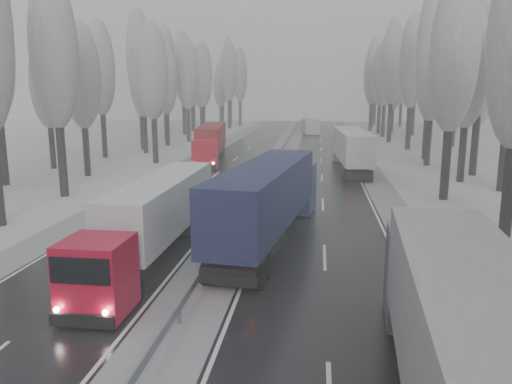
% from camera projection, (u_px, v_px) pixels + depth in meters
% --- Properties ---
extents(carriageway_right, '(7.50, 200.00, 0.03)m').
position_uv_depth(carriageway_right, '(322.00, 189.00, 42.51)').
color(carriageway_right, black).
rests_on(carriageway_right, ground).
extents(carriageway_left, '(7.50, 200.00, 0.03)m').
position_uv_depth(carriageway_left, '(202.00, 186.00, 43.78)').
color(carriageway_left, black).
rests_on(carriageway_left, ground).
extents(median_slush, '(3.00, 200.00, 0.04)m').
position_uv_depth(median_slush, '(261.00, 187.00, 43.14)').
color(median_slush, '#94979B').
rests_on(median_slush, ground).
extents(shoulder_right, '(2.40, 200.00, 0.04)m').
position_uv_depth(shoulder_right, '(381.00, 190.00, 41.92)').
color(shoulder_right, '#94979B').
rests_on(shoulder_right, ground).
extents(shoulder_left, '(2.40, 200.00, 0.04)m').
position_uv_depth(shoulder_left, '(147.00, 185.00, 44.37)').
color(shoulder_left, '#94979B').
rests_on(shoulder_left, ground).
extents(median_guardrail, '(0.12, 200.00, 0.76)m').
position_uv_depth(median_guardrail, '(261.00, 181.00, 43.02)').
color(median_guardrail, slate).
rests_on(median_guardrail, ground).
extents(tree_18, '(3.60, 3.60, 16.58)m').
position_uv_depth(tree_18, '(454.00, 56.00, 36.40)').
color(tree_18, black).
rests_on(tree_18, ground).
extents(tree_19, '(3.60, 3.60, 14.57)m').
position_uv_depth(tree_19, '(511.00, 76.00, 39.88)').
color(tree_19, black).
rests_on(tree_19, ground).
extents(tree_20, '(3.60, 3.60, 15.71)m').
position_uv_depth(tree_20, '(469.00, 69.00, 44.01)').
color(tree_20, black).
rests_on(tree_20, ground).
extents(tree_21, '(3.60, 3.60, 18.62)m').
position_uv_depth(tree_21, '(483.00, 50.00, 47.27)').
color(tree_21, black).
rests_on(tree_21, ground).
extents(tree_22, '(3.60, 3.60, 15.86)m').
position_uv_depth(tree_22, '(433.00, 72.00, 54.25)').
color(tree_22, black).
rests_on(tree_22, ground).
extents(tree_23, '(3.60, 3.60, 13.55)m').
position_uv_depth(tree_23, '(480.00, 86.00, 57.68)').
color(tree_23, black).
rests_on(tree_23, ground).
extents(tree_24, '(3.60, 3.60, 20.49)m').
position_uv_depth(tree_24, '(432.00, 48.00, 58.83)').
color(tree_24, black).
rests_on(tree_24, ground).
extents(tree_25, '(3.60, 3.60, 19.44)m').
position_uv_depth(tree_25, '(482.00, 56.00, 62.02)').
color(tree_25, black).
rests_on(tree_25, ground).
extents(tree_26, '(3.60, 3.60, 18.78)m').
position_uv_depth(tree_26, '(413.00, 63.00, 69.06)').
color(tree_26, black).
rests_on(tree_26, ground).
extents(tree_27, '(3.60, 3.60, 17.62)m').
position_uv_depth(tree_27, '(458.00, 69.00, 72.24)').
color(tree_27, black).
rests_on(tree_27, ground).
extents(tree_28, '(3.60, 3.60, 19.62)m').
position_uv_depth(tree_28, '(393.00, 63.00, 79.49)').
color(tree_28, black).
rests_on(tree_28, ground).
extents(tree_29, '(3.60, 3.60, 18.11)m').
position_uv_depth(tree_29, '(434.00, 70.00, 82.69)').
color(tree_29, black).
rests_on(tree_29, ground).
extents(tree_30, '(3.60, 3.60, 17.86)m').
position_uv_depth(tree_30, '(386.00, 72.00, 89.17)').
color(tree_30, black).
rests_on(tree_30, ground).
extents(tree_31, '(3.60, 3.60, 18.58)m').
position_uv_depth(tree_31, '(416.00, 71.00, 92.26)').
color(tree_31, black).
rests_on(tree_31, ground).
extents(tree_32, '(3.60, 3.60, 17.33)m').
position_uv_depth(tree_32, '(381.00, 76.00, 96.53)').
color(tree_32, black).
rests_on(tree_32, ground).
extents(tree_33, '(3.60, 3.60, 14.33)m').
position_uv_depth(tree_33, '(394.00, 86.00, 100.43)').
color(tree_33, black).
rests_on(tree_33, ground).
extents(tree_34, '(3.60, 3.60, 17.63)m').
position_uv_depth(tree_34, '(372.00, 76.00, 103.52)').
color(tree_34, black).
rests_on(tree_34, ground).
extents(tree_35, '(3.60, 3.60, 18.25)m').
position_uv_depth(tree_35, '(415.00, 74.00, 106.22)').
color(tree_35, black).
rests_on(tree_35, ground).
extents(tree_36, '(3.60, 3.60, 20.23)m').
position_uv_depth(tree_36, '(374.00, 70.00, 112.61)').
color(tree_36, black).
rests_on(tree_36, ground).
extents(tree_37, '(3.60, 3.60, 16.37)m').
position_uv_depth(tree_37, '(402.00, 81.00, 116.15)').
color(tree_37, black).
rests_on(tree_37, ground).
extents(tree_38, '(3.60, 3.60, 17.97)m').
position_uv_depth(tree_38, '(376.00, 77.00, 122.97)').
color(tree_38, black).
rests_on(tree_38, ground).
extents(tree_39, '(3.60, 3.60, 16.19)m').
position_uv_depth(tree_39, '(385.00, 82.00, 126.75)').
color(tree_39, black).
rests_on(tree_39, ground).
extents(tree_58, '(3.60, 3.60, 17.21)m').
position_uv_depth(tree_58, '(54.00, 52.00, 37.48)').
color(tree_58, black).
rests_on(tree_58, ground).
extents(tree_60, '(3.60, 3.60, 14.84)m').
position_uv_depth(tree_60, '(81.00, 76.00, 47.47)').
color(tree_60, black).
rests_on(tree_60, ground).
extents(tree_61, '(3.60, 3.60, 13.95)m').
position_uv_depth(tree_61, '(47.00, 83.00, 52.17)').
color(tree_61, black).
rests_on(tree_61, ground).
extents(tree_62, '(3.60, 3.60, 16.04)m').
position_uv_depth(tree_62, '(152.00, 72.00, 56.13)').
color(tree_62, black).
rests_on(tree_62, ground).
extents(tree_63, '(3.60, 3.60, 16.88)m').
position_uv_depth(tree_63, '(100.00, 69.00, 60.87)').
color(tree_63, black).
rests_on(tree_63, ground).
extents(tree_64, '(3.60, 3.60, 15.42)m').
position_uv_depth(tree_64, '(143.00, 78.00, 65.47)').
color(tree_64, black).
rests_on(tree_64, ground).
extents(tree_65, '(3.60, 3.60, 19.48)m').
position_uv_depth(tree_65, '(139.00, 59.00, 69.07)').
color(tree_65, black).
rests_on(tree_65, ground).
extents(tree_66, '(3.60, 3.60, 15.23)m').
position_uv_depth(tree_66, '(166.00, 80.00, 74.85)').
color(tree_66, black).
rests_on(tree_66, ground).
extents(tree_67, '(3.60, 3.60, 17.09)m').
position_uv_depth(tree_67, '(164.00, 73.00, 78.68)').
color(tree_67, black).
rests_on(tree_67, ground).
extents(tree_68, '(3.60, 3.60, 16.65)m').
position_uv_depth(tree_68, '(187.00, 75.00, 81.06)').
color(tree_68, black).
rests_on(tree_68, ground).
extents(tree_69, '(3.60, 3.60, 19.35)m').
position_uv_depth(tree_69, '(165.00, 66.00, 85.20)').
color(tree_69, black).
rests_on(tree_69, ground).
extents(tree_70, '(3.60, 3.60, 17.09)m').
position_uv_depth(tree_70, '(203.00, 76.00, 90.78)').
color(tree_70, black).
rests_on(tree_70, ground).
extents(tree_71, '(3.60, 3.60, 19.61)m').
position_uv_depth(tree_71, '(183.00, 68.00, 94.93)').
color(tree_71, black).
rests_on(tree_71, ground).
extents(tree_72, '(3.60, 3.60, 15.11)m').
position_uv_depth(tree_72, '(201.00, 83.00, 100.44)').
color(tree_72, black).
rests_on(tree_72, ground).
extents(tree_73, '(3.60, 3.60, 17.22)m').
position_uv_depth(tree_73, '(192.00, 77.00, 104.41)').
color(tree_73, black).
rests_on(tree_73, ground).
extents(tree_74, '(3.60, 3.60, 19.68)m').
position_uv_depth(tree_74, '(229.00, 71.00, 109.90)').
color(tree_74, black).
rests_on(tree_74, ground).
extents(tree_75, '(3.60, 3.60, 18.60)m').
position_uv_depth(tree_75, '(193.00, 75.00, 115.02)').
color(tree_75, black).
rests_on(tree_75, ground).
extents(tree_76, '(3.60, 3.60, 18.55)m').
position_uv_depth(tree_76, '(240.00, 75.00, 119.05)').
color(tree_76, black).
rests_on(tree_76, ground).
extents(tree_77, '(3.60, 3.60, 14.32)m').
position_uv_depth(tree_77, '(220.00, 87.00, 124.15)').
color(tree_77, black).
rests_on(tree_77, ground).
extents(tree_78, '(3.60, 3.60, 19.55)m').
position_uv_depth(tree_78, '(230.00, 74.00, 125.76)').
color(tree_78, black).
rests_on(tree_78, ground).
extents(tree_79, '(3.60, 3.60, 17.07)m').
position_uv_depth(tree_79, '(223.00, 80.00, 130.30)').
color(tree_79, black).
rests_on(tree_79, ground).
extents(truck_grey_tarp, '(3.95, 17.42, 4.43)m').
position_uv_depth(truck_grey_tarp, '(471.00, 352.00, 10.88)').
color(truck_grey_tarp, '#4A4A4F').
rests_on(truck_grey_tarp, ground).
extents(truck_blue_box, '(5.04, 17.43, 4.43)m').
position_uv_depth(truck_blue_box, '(271.00, 195.00, 27.27)').
color(truck_blue_box, '#1E2B4D').
rests_on(truck_blue_box, ground).
extents(truck_cream_box, '(3.51, 16.77, 4.27)m').
position_uv_depth(truck_cream_box, '(351.00, 147.00, 51.96)').
color(truck_cream_box, '#B3AE9F').
rests_on(truck_cream_box, ground).
extents(box_truck_distant, '(3.66, 8.57, 3.10)m').
position_uv_depth(box_truck_distant, '(310.00, 126.00, 96.77)').
color(box_truck_distant, silver).
rests_on(box_truck_distant, ground).
extents(truck_red_white, '(2.49, 14.94, 3.82)m').
position_uv_depth(truck_red_white, '(156.00, 214.00, 24.60)').
color(truck_red_white, '#A70922').
rests_on(truck_red_white, ground).
extents(truck_red_red, '(4.48, 16.48, 4.19)m').
position_uv_depth(truck_red_red, '(211.00, 141.00, 59.17)').
color(truck_red_red, red).
rests_on(truck_red_red, ground).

